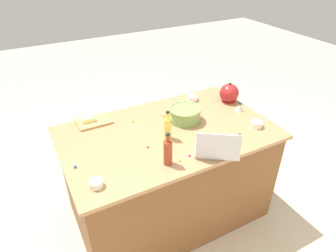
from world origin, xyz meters
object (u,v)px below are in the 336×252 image
object	(u,v)px
cutting_board	(94,121)
ramekin_small	(256,124)
laptop	(217,148)
butter_stick_left	(89,120)
kitchen_timer	(240,107)
mixing_bowl_large	(185,114)
ramekin_medium	(193,98)
kettle	(229,93)
bottle_oil	(168,128)
bottle_soy	(168,152)
ramekin_wide	(96,184)

from	to	relation	value
cutting_board	ramekin_small	xyz separation A→B (m)	(-1.14, 0.69, 0.01)
laptop	cutting_board	xyz separation A→B (m)	(0.65, -0.83, -0.04)
butter_stick_left	kitchen_timer	bearing A→B (deg)	161.46
laptop	mixing_bowl_large	size ratio (longest dim) A/B	1.44
laptop	ramekin_medium	distance (m)	0.84
ramekin_small	ramekin_medium	world-z (taller)	ramekin_small
kettle	ramekin_medium	world-z (taller)	kettle
laptop	mixing_bowl_large	distance (m)	0.50
mixing_bowl_large	kettle	size ratio (longest dim) A/B	1.25
bottle_oil	bottle_soy	bearing A→B (deg)	62.26
butter_stick_left	ramekin_small	xyz separation A→B (m)	(-1.19, 0.69, -0.01)
butter_stick_left	ramekin_wide	size ratio (longest dim) A/B	1.24
bottle_soy	kettle	bearing A→B (deg)	-149.70
laptop	ramekin_medium	xyz separation A→B (m)	(-0.29, -0.78, -0.02)
kettle	ramekin_small	size ratio (longest dim) A/B	2.23
bottle_soy	butter_stick_left	xyz separation A→B (m)	(0.33, -0.76, -0.06)
mixing_bowl_large	kettle	world-z (taller)	kettle
kettle	cutting_board	distance (m)	1.24
laptop	butter_stick_left	distance (m)	1.08
laptop	ramekin_medium	size ratio (longest dim) A/B	4.13
bottle_soy	ramekin_medium	xyz separation A→B (m)	(-0.65, -0.72, -0.07)
butter_stick_left	bottle_oil	bearing A→B (deg)	134.02
butter_stick_left	mixing_bowl_large	bearing A→B (deg)	155.74
bottle_oil	ramekin_wide	distance (m)	0.69
bottle_soy	ramekin_small	bearing A→B (deg)	-174.90
bottle_soy	butter_stick_left	size ratio (longest dim) A/B	2.22
bottle_oil	ramekin_medium	distance (m)	0.68
mixing_bowl_large	ramekin_medium	world-z (taller)	mixing_bowl_large
cutting_board	butter_stick_left	bearing A→B (deg)	0.00
kettle	bottle_soy	bearing A→B (deg)	30.30
cutting_board	mixing_bowl_large	bearing A→B (deg)	154.39
mixing_bowl_large	bottle_oil	bearing A→B (deg)	33.31
mixing_bowl_large	laptop	bearing A→B (deg)	85.85
butter_stick_left	ramekin_small	distance (m)	1.37
laptop	butter_stick_left	world-z (taller)	laptop
cutting_board	ramekin_small	size ratio (longest dim) A/B	2.86
mixing_bowl_large	butter_stick_left	bearing A→B (deg)	-24.26
mixing_bowl_large	ramekin_wide	xyz separation A→B (m)	(0.89, 0.42, -0.04)
mixing_bowl_large	ramekin_wide	bearing A→B (deg)	25.47
kitchen_timer	kettle	bearing A→B (deg)	-98.96
mixing_bowl_large	bottle_soy	size ratio (longest dim) A/B	1.09
bottle_oil	ramekin_wide	bearing A→B (deg)	22.06
bottle_soy	ramekin_small	distance (m)	0.86
laptop	ramekin_small	xyz separation A→B (m)	(-0.50, -0.14, -0.02)
cutting_board	kitchen_timer	distance (m)	1.26
bottle_oil	ramekin_small	world-z (taller)	bottle_oil
bottle_oil	butter_stick_left	size ratio (longest dim) A/B	2.12
laptop	kettle	bearing A→B (deg)	-133.35
bottle_soy	mixing_bowl_large	bearing A→B (deg)	-132.07
laptop	kettle	size ratio (longest dim) A/B	1.79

